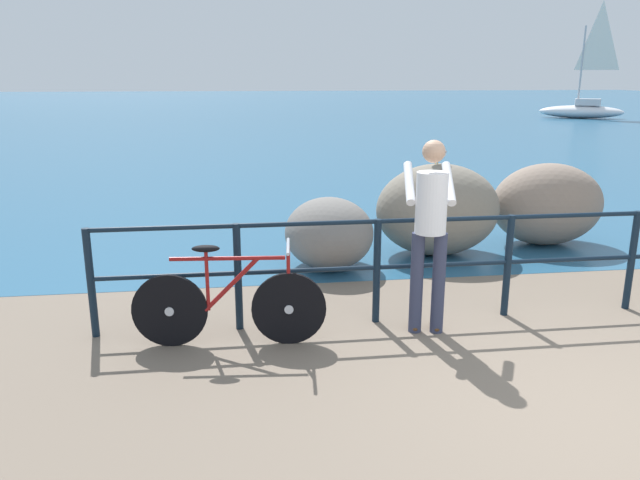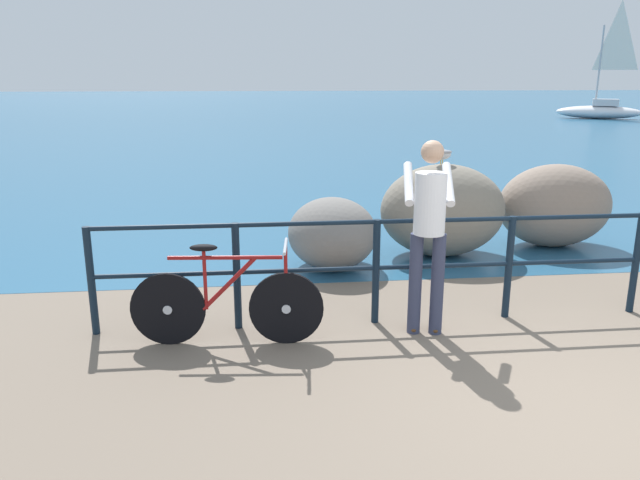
{
  "view_description": "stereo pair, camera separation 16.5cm",
  "coord_description": "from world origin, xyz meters",
  "px_view_note": "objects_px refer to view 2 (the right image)",
  "views": [
    {
      "loc": [
        -2.59,
        -3.46,
        2.32
      ],
      "look_at": [
        -1.8,
        2.38,
        0.73
      ],
      "focal_mm": 34.42,
      "sensor_mm": 36.0,
      "label": 1
    },
    {
      "loc": [
        -2.42,
        -3.48,
        2.32
      ],
      "look_at": [
        -1.8,
        2.38,
        0.73
      ],
      "focal_mm": 34.42,
      "sensor_mm": 36.0,
      "label": 2
    }
  ],
  "objects_px": {
    "breakwater_boulder_right": "(554,206)",
    "sailboat": "(600,106)",
    "bicycle": "(228,302)",
    "person_at_railing": "(429,229)",
    "breakwater_boulder_left": "(332,233)",
    "seagull": "(442,154)",
    "breakwater_boulder_main": "(442,210)"
  },
  "relations": [
    {
      "from": "breakwater_boulder_main",
      "to": "seagull",
      "type": "distance_m",
      "value": 0.75
    },
    {
      "from": "bicycle",
      "to": "seagull",
      "type": "distance_m",
      "value": 3.79
    },
    {
      "from": "bicycle",
      "to": "sailboat",
      "type": "height_order",
      "value": "sailboat"
    },
    {
      "from": "breakwater_boulder_right",
      "to": "sailboat",
      "type": "bearing_deg",
      "value": 58.97
    },
    {
      "from": "bicycle",
      "to": "sailboat",
      "type": "bearing_deg",
      "value": 59.94
    },
    {
      "from": "bicycle",
      "to": "breakwater_boulder_left",
      "type": "xyz_separation_m",
      "value": [
        1.19,
        2.14,
        0.05
      ]
    },
    {
      "from": "breakwater_boulder_left",
      "to": "breakwater_boulder_right",
      "type": "relative_size",
      "value": 0.77
    },
    {
      "from": "breakwater_boulder_left",
      "to": "breakwater_boulder_right",
      "type": "distance_m",
      "value": 3.27
    },
    {
      "from": "breakwater_boulder_right",
      "to": "breakwater_boulder_left",
      "type": "bearing_deg",
      "value": -167.88
    },
    {
      "from": "breakwater_boulder_right",
      "to": "sailboat",
      "type": "xyz_separation_m",
      "value": [
        14.78,
        24.57,
        0.14
      ]
    },
    {
      "from": "bicycle",
      "to": "sailboat",
      "type": "xyz_separation_m",
      "value": [
        19.16,
        27.39,
        0.32
      ]
    },
    {
      "from": "breakwater_boulder_main",
      "to": "breakwater_boulder_left",
      "type": "relative_size",
      "value": 1.36
    },
    {
      "from": "bicycle",
      "to": "person_at_railing",
      "type": "xyz_separation_m",
      "value": [
        1.8,
        0.07,
        0.6
      ]
    },
    {
      "from": "person_at_railing",
      "to": "sailboat",
      "type": "relative_size",
      "value": 0.29
    },
    {
      "from": "seagull",
      "to": "person_at_railing",
      "type": "bearing_deg",
      "value": 57.21
    },
    {
      "from": "person_at_railing",
      "to": "breakwater_boulder_right",
      "type": "xyz_separation_m",
      "value": [
        2.58,
        2.75,
        -0.42
      ]
    },
    {
      "from": "person_at_railing",
      "to": "breakwater_boulder_left",
      "type": "bearing_deg",
      "value": 27.3
    },
    {
      "from": "breakwater_boulder_main",
      "to": "breakwater_boulder_left",
      "type": "bearing_deg",
      "value": -165.28
    },
    {
      "from": "person_at_railing",
      "to": "breakwater_boulder_right",
      "type": "height_order",
      "value": "person_at_railing"
    },
    {
      "from": "breakwater_boulder_main",
      "to": "sailboat",
      "type": "bearing_deg",
      "value": 56.48
    },
    {
      "from": "person_at_railing",
      "to": "breakwater_boulder_left",
      "type": "height_order",
      "value": "person_at_railing"
    },
    {
      "from": "seagull",
      "to": "sailboat",
      "type": "relative_size",
      "value": 0.06
    },
    {
      "from": "bicycle",
      "to": "breakwater_boulder_right",
      "type": "bearing_deg",
      "value": 37.69
    },
    {
      "from": "person_at_railing",
      "to": "sailboat",
      "type": "bearing_deg",
      "value": -21.53
    },
    {
      "from": "breakwater_boulder_main",
      "to": "sailboat",
      "type": "relative_size",
      "value": 0.27
    },
    {
      "from": "breakwater_boulder_main",
      "to": "breakwater_boulder_left",
      "type": "height_order",
      "value": "breakwater_boulder_main"
    },
    {
      "from": "person_at_railing",
      "to": "breakwater_boulder_main",
      "type": "bearing_deg",
      "value": -9.1
    },
    {
      "from": "bicycle",
      "to": "seagull",
      "type": "height_order",
      "value": "seagull"
    },
    {
      "from": "breakwater_boulder_left",
      "to": "person_at_railing",
      "type": "bearing_deg",
      "value": -73.61
    },
    {
      "from": "breakwater_boulder_right",
      "to": "sailboat",
      "type": "distance_m",
      "value": 28.67
    },
    {
      "from": "bicycle",
      "to": "person_at_railing",
      "type": "height_order",
      "value": "person_at_railing"
    },
    {
      "from": "person_at_railing",
      "to": "breakwater_boulder_left",
      "type": "distance_m",
      "value": 2.22
    }
  ]
}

